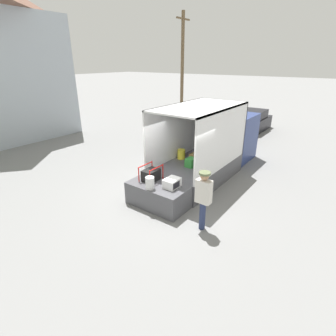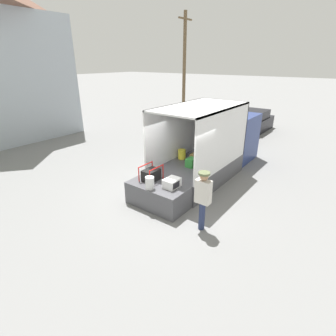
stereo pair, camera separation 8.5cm
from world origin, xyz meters
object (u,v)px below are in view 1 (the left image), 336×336
(orange_bucket, at_px, (150,183))
(worker_person, at_px, (204,195))
(microwave, at_px, (172,183))
(utility_pole, at_px, (182,64))
(box_truck, at_px, (217,148))
(portable_generator, at_px, (152,175))
(pickup_truck_black, at_px, (246,124))

(orange_bucket, xyz_separation_m, worker_person, (0.09, -1.91, 0.14))
(microwave, bearing_deg, utility_pole, 32.60)
(box_truck, xyz_separation_m, portable_generator, (-4.12, 0.41, 0.03))
(portable_generator, distance_m, utility_pole, 16.12)
(portable_generator, bearing_deg, utility_pole, 29.93)
(orange_bucket, distance_m, utility_pole, 16.77)
(box_truck, bearing_deg, worker_person, -157.70)
(box_truck, xyz_separation_m, pickup_truck_black, (7.07, 1.30, -0.36))
(box_truck, height_order, portable_generator, box_truck)
(orange_bucket, bearing_deg, microwave, -45.38)
(portable_generator, height_order, orange_bucket, portable_generator)
(box_truck, relative_size, utility_pole, 0.76)
(portable_generator, bearing_deg, pickup_truck_black, 4.54)
(utility_pole, bearing_deg, microwave, -147.40)
(microwave, height_order, portable_generator, portable_generator)
(orange_bucket, bearing_deg, utility_pole, 30.14)
(portable_generator, bearing_deg, orange_bucket, -144.88)
(utility_pole, bearing_deg, box_truck, -139.07)
(pickup_truck_black, bearing_deg, microwave, -170.98)
(microwave, xyz_separation_m, portable_generator, (0.03, 0.89, 0.05))
(worker_person, distance_m, utility_pole, 17.69)
(microwave, height_order, pickup_truck_black, pickup_truck_black)
(box_truck, bearing_deg, orange_bucket, 179.65)
(microwave, xyz_separation_m, pickup_truck_black, (11.22, 1.78, -0.34))
(worker_person, height_order, utility_pole, utility_pole)
(box_truck, distance_m, microwave, 4.19)
(worker_person, bearing_deg, pickup_truck_black, 15.25)
(worker_person, height_order, pickup_truck_black, worker_person)
(worker_person, relative_size, pickup_truck_black, 0.35)
(box_truck, distance_m, worker_person, 4.95)
(box_truck, xyz_separation_m, microwave, (-4.16, -0.48, -0.03))
(orange_bucket, height_order, pickup_truck_black, pickup_truck_black)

